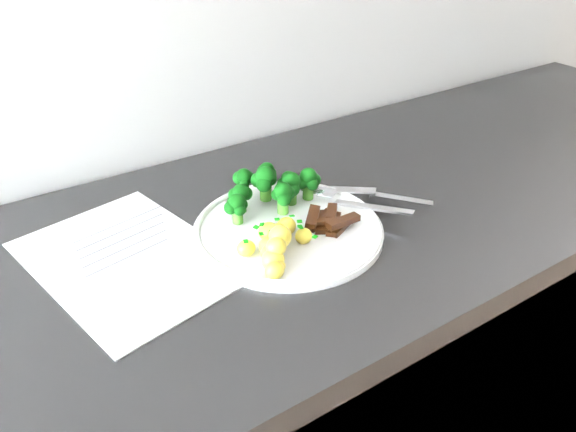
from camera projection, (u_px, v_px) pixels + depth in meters
name	position (u px, v px, depth m)	size (l,w,h in m)	color
counter	(260.00, 432.00, 1.06)	(2.40, 0.60, 0.90)	black
recipe_paper	(129.00, 258.00, 0.78)	(0.29, 0.36, 0.00)	white
plate	(288.00, 228.00, 0.83)	(0.29, 0.29, 0.02)	white
broccoli	(271.00, 186.00, 0.87)	(0.17, 0.11, 0.07)	#306919
potatoes	(276.00, 243.00, 0.77)	(0.11, 0.11, 0.05)	#D7C44A
beef_strips	(329.00, 221.00, 0.83)	(0.08, 0.07, 0.02)	black
fork	(357.00, 203.00, 0.88)	(0.11, 0.17, 0.02)	silver
knife	(383.00, 198.00, 0.91)	(0.17, 0.17, 0.02)	silver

